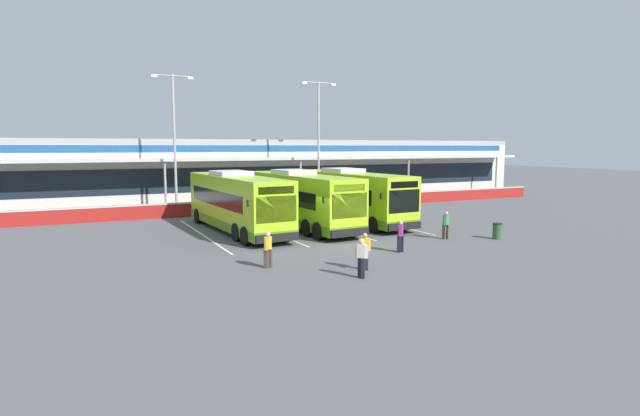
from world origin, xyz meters
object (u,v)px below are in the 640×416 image
at_px(coach_bus_left_centre, 300,201).
at_px(lamp_post_west, 174,134).
at_px(pedestrian_with_handbag, 364,250).
at_px(pedestrian_approaching_bus, 361,257).
at_px(lamp_post_centre, 319,136).
at_px(coach_bus_leftmost, 237,203).
at_px(pedestrian_in_dark_coat, 446,224).
at_px(coach_bus_centre, 350,197).
at_px(pedestrian_near_bin, 268,248).
at_px(pedestrian_child, 400,235).
at_px(litter_bin, 497,231).

bearing_deg(coach_bus_left_centre, lamp_post_west, 117.42).
xyz_separation_m(pedestrian_with_handbag, pedestrian_approaching_bus, (-0.83, -1.15, 0.02)).
xyz_separation_m(pedestrian_approaching_bus, lamp_post_centre, (9.43, 23.30, 5.42)).
distance_m(coach_bus_leftmost, pedestrian_approaching_bus, 13.43).
distance_m(pedestrian_in_dark_coat, pedestrian_approaching_bus, 10.41).
distance_m(coach_bus_left_centre, pedestrian_with_handbag, 12.17).
distance_m(coach_bus_left_centre, coach_bus_centre, 4.14).
distance_m(coach_bus_leftmost, pedestrian_near_bin, 10.22).
xyz_separation_m(coach_bus_centre, pedestrian_near_bin, (-9.99, -10.36, -0.91)).
relative_size(coach_bus_centre, lamp_post_centre, 1.12).
height_order(pedestrian_child, litter_bin, pedestrian_child).
height_order(pedestrian_near_bin, pedestrian_approaching_bus, same).
distance_m(pedestrian_with_handbag, lamp_post_centre, 24.37).
bearing_deg(pedestrian_near_bin, lamp_post_centre, 58.56).
relative_size(coach_bus_left_centre, coach_bus_centre, 1.00).
height_order(coach_bus_left_centre, litter_bin, coach_bus_left_centre).
relative_size(coach_bus_leftmost, coach_bus_left_centre, 1.00).
distance_m(coach_bus_leftmost, pedestrian_with_handbag, 12.38).
height_order(coach_bus_left_centre, pedestrian_near_bin, coach_bus_left_centre).
height_order(coach_bus_leftmost, pedestrian_child, coach_bus_leftmost).
bearing_deg(pedestrian_near_bin, pedestrian_child, 1.85).
height_order(pedestrian_with_handbag, lamp_post_centre, lamp_post_centre).
relative_size(pedestrian_in_dark_coat, pedestrian_child, 1.00).
bearing_deg(lamp_post_centre, pedestrian_child, -104.30).
bearing_deg(lamp_post_west, pedestrian_in_dark_coat, -58.44).
relative_size(coach_bus_centre, lamp_post_west, 1.12).
xyz_separation_m(coach_bus_centre, lamp_post_west, (-10.00, 10.79, 4.50)).
height_order(pedestrian_child, lamp_post_centre, lamp_post_centre).
relative_size(coach_bus_leftmost, coach_bus_centre, 1.00).
bearing_deg(coach_bus_centre, coach_bus_leftmost, -177.86).
bearing_deg(pedestrian_near_bin, pedestrian_in_dark_coat, 10.29).
distance_m(coach_bus_left_centre, lamp_post_centre, 12.85).
bearing_deg(pedestrian_with_handbag, pedestrian_child, 33.69).
relative_size(coach_bus_left_centre, pedestrian_approaching_bus, 7.57).
bearing_deg(coach_bus_centre, lamp_post_west, 132.82).
relative_size(coach_bus_left_centre, pedestrian_child, 7.57).
height_order(pedestrian_child, pedestrian_near_bin, same).
xyz_separation_m(coach_bus_left_centre, litter_bin, (8.50, -8.94, -1.32)).
relative_size(coach_bus_centre, pedestrian_approaching_bus, 7.57).
xyz_separation_m(pedestrian_with_handbag, lamp_post_west, (-3.63, 23.30, 5.43)).
height_order(coach_bus_leftmost, coach_bus_centre, same).
bearing_deg(litter_bin, coach_bus_centre, 114.77).
bearing_deg(pedestrian_in_dark_coat, pedestrian_child, -157.19).
height_order(pedestrian_near_bin, lamp_post_west, lamp_post_west).
height_order(coach_bus_left_centre, pedestrian_approaching_bus, coach_bus_left_centre).
xyz_separation_m(pedestrian_child, pedestrian_near_bin, (-7.19, -0.23, 0.00)).
distance_m(coach_bus_centre, pedestrian_approaching_bus, 15.46).
relative_size(coach_bus_left_centre, pedestrian_near_bin, 7.57).
relative_size(coach_bus_leftmost, litter_bin, 13.19).
bearing_deg(pedestrian_child, lamp_post_centre, 75.70).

